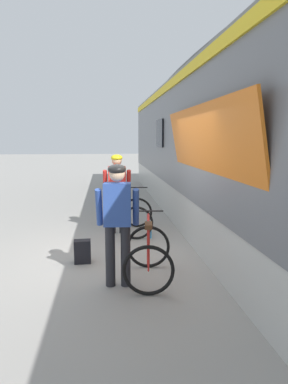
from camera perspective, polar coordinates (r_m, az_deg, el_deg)
ground_plane at (r=6.23m, az=-4.28°, el=-10.95°), size 80.00×80.00×0.00m
train_car at (r=8.20m, az=16.26°, el=7.55°), size 3.19×18.76×3.88m
cyclist_near_in_red at (r=7.60m, az=-4.49°, el=0.90°), size 0.61×0.32×1.76m
cyclist_far_in_blue at (r=4.86m, az=-4.42°, el=-3.73°), size 0.63×0.34×1.76m
bicycle_near_white at (r=7.71m, az=-1.19°, el=-3.90°), size 0.83×1.14×0.99m
bicycle_far_red at (r=5.20m, az=0.72°, el=-10.33°), size 0.84×1.15×0.99m
backpack_on_platform at (r=6.05m, az=-10.15°, el=-9.68°), size 0.29×0.19×0.40m
water_bottle_near_the_bikes at (r=7.38m, az=1.02°, el=-6.87°), size 0.07×0.07×0.21m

